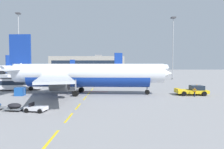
# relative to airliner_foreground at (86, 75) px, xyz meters

# --- Properties ---
(ground) EXTENTS (400.00, 400.00, 0.00)m
(ground) POSITION_rel_airliner_foreground_xyz_m (22.54, 21.43, -3.95)
(ground) COLOR gray
(apron_paint_markings) EXTENTS (8.00, 93.94, 0.01)m
(apron_paint_markings) POSITION_rel_airliner_foreground_xyz_m (0.54, 17.70, -3.95)
(apron_paint_markings) COLOR yellow
(apron_paint_markings) RESTS_ON ground
(airliner_foreground) EXTENTS (34.77, 34.60, 12.20)m
(airliner_foreground) POSITION_rel_airliner_foreground_xyz_m (0.00, 0.00, 0.00)
(airliner_foreground) COLOR white
(airliner_foreground) RESTS_ON ground
(pushback_tug) EXTENTS (6.04, 3.27, 2.08)m
(pushback_tug) POSITION_rel_airliner_foreground_xyz_m (21.40, -0.93, -3.05)
(pushback_tug) COLOR yellow
(pushback_tug) RESTS_ON ground
(airliner_mid_left) EXTENTS (35.43, 34.39, 12.63)m
(airliner_mid_left) POSITION_rel_airliner_foreground_xyz_m (22.23, 69.47, 0.14)
(airliner_mid_left) COLOR silver
(airliner_mid_left) RESTS_ON ground
(airliner_far_right) EXTENTS (27.43, 26.74, 9.72)m
(airliner_far_right) POSITION_rel_airliner_foreground_xyz_m (-32.12, 89.79, -0.80)
(airliner_far_right) COLOR silver
(airliner_far_right) RESTS_ON ground
(apron_shuttle_bus) EXTENTS (12.31, 4.75, 3.00)m
(apron_shuttle_bus) POSITION_rel_airliner_foreground_xyz_m (-17.67, 6.00, -2.20)
(apron_shuttle_bus) COLOR silver
(apron_shuttle_bus) RESTS_ON ground
(catering_truck) EXTENTS (7.31, 5.41, 3.14)m
(catering_truck) POSITION_rel_airliner_foreground_xyz_m (-25.03, 17.01, -2.30)
(catering_truck) COLOR black
(catering_truck) RESTS_ON ground
(baggage_train) EXTENTS (8.72, 3.04, 1.14)m
(baggage_train) POSITION_rel_airliner_foreground_xyz_m (-7.23, -14.12, -3.42)
(baggage_train) COLOR silver
(baggage_train) RESTS_ON ground
(ground_crew_worker) EXTENTS (0.49, 0.60, 1.68)m
(ground_crew_worker) POSITION_rel_airliner_foreground_xyz_m (20.92, -3.02, -2.99)
(ground_crew_worker) COLOR #191E38
(ground_crew_worker) RESTS_ON ground
(uld_cargo_container) EXTENTS (1.65, 1.62, 1.60)m
(uld_cargo_container) POSITION_rel_airliner_foreground_xyz_m (-12.47, -1.82, -3.15)
(uld_cargo_container) COLOR #194C9E
(uld_cargo_container) RESTS_ON ground
(apron_light_mast_near) EXTENTS (1.80, 1.80, 28.10)m
(apron_light_mast_near) POSITION_rel_airliner_foreground_xyz_m (-34.40, 43.24, 13.27)
(apron_light_mast_near) COLOR slate
(apron_light_mast_near) RESTS_ON ground
(apron_light_mast_far) EXTENTS (1.80, 1.80, 25.66)m
(apron_light_mast_far) POSITION_rel_airliner_foreground_xyz_m (30.56, 40.52, 11.95)
(apron_light_mast_far) COLOR slate
(apron_light_mast_far) RESTS_ON ground
(terminal_satellite) EXTENTS (66.46, 20.48, 15.48)m
(terminal_satellite) POSITION_rel_airliner_foreground_xyz_m (-16.97, 138.04, 3.01)
(terminal_satellite) COLOR #9E998E
(terminal_satellite) RESTS_ON ground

